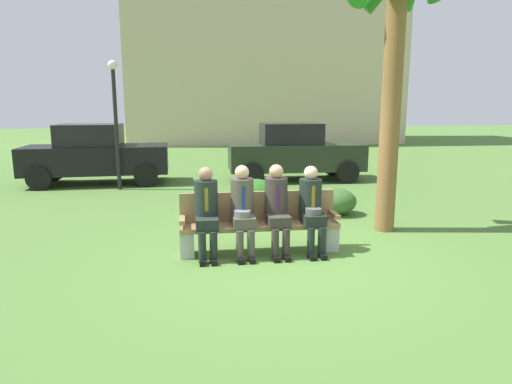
{
  "coord_description": "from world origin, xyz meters",
  "views": [
    {
      "loc": [
        -1.29,
        -6.13,
        2.18
      ],
      "look_at": [
        -0.3,
        0.66,
        0.85
      ],
      "focal_mm": 31.27,
      "sensor_mm": 36.0,
      "label": 1
    }
  ],
  "objects_px": {
    "palm_tree_tall": "(394,19)",
    "parked_car_far": "(294,152)",
    "seated_man_centerright": "(277,205)",
    "shrub_mid_lawn": "(335,201)",
    "seated_man_rightmost": "(312,205)",
    "building_backdrop": "(262,23)",
    "seated_man_centerleft": "(243,206)",
    "street_lamp": "(115,111)",
    "park_bench": "(259,223)",
    "shrub_near_bench": "(255,193)",
    "seated_man_leftmost": "(206,207)",
    "parked_car_near": "(96,154)"
  },
  "relations": [
    {
      "from": "palm_tree_tall",
      "to": "parked_car_far",
      "type": "xyz_separation_m",
      "value": [
        -0.34,
        5.55,
        -2.73
      ]
    },
    {
      "from": "seated_man_centerright",
      "to": "shrub_mid_lawn",
      "type": "xyz_separation_m",
      "value": [
        1.64,
        2.21,
        -0.47
      ]
    },
    {
      "from": "seated_man_rightmost",
      "to": "building_backdrop",
      "type": "xyz_separation_m",
      "value": [
        2.66,
        21.6,
        6.32
      ]
    },
    {
      "from": "seated_man_centerleft",
      "to": "street_lamp",
      "type": "bearing_deg",
      "value": 114.8
    },
    {
      "from": "seated_man_centerleft",
      "to": "park_bench",
      "type": "bearing_deg",
      "value": 26.72
    },
    {
      "from": "shrub_near_bench",
      "to": "parked_car_far",
      "type": "relative_size",
      "value": 0.25
    },
    {
      "from": "seated_man_rightmost",
      "to": "shrub_mid_lawn",
      "type": "bearing_deg",
      "value": 63.38
    },
    {
      "from": "seated_man_rightmost",
      "to": "shrub_near_bench",
      "type": "relative_size",
      "value": 1.3
    },
    {
      "from": "shrub_near_bench",
      "to": "parked_car_far",
      "type": "xyz_separation_m",
      "value": [
        1.66,
        3.45,
        0.53
      ]
    },
    {
      "from": "seated_man_leftmost",
      "to": "parked_car_near",
      "type": "bearing_deg",
      "value": 113.2
    },
    {
      "from": "seated_man_rightmost",
      "to": "street_lamp",
      "type": "bearing_deg",
      "value": 122.79
    },
    {
      "from": "parked_car_near",
      "to": "building_backdrop",
      "type": "distance_m",
      "value": 17.65
    },
    {
      "from": "seated_man_rightmost",
      "to": "parked_car_far",
      "type": "bearing_deg",
      "value": 79.16
    },
    {
      "from": "seated_man_leftmost",
      "to": "seated_man_centerleft",
      "type": "distance_m",
      "value": 0.53
    },
    {
      "from": "palm_tree_tall",
      "to": "street_lamp",
      "type": "height_order",
      "value": "palm_tree_tall"
    },
    {
      "from": "palm_tree_tall",
      "to": "parked_car_far",
      "type": "distance_m",
      "value": 6.19
    },
    {
      "from": "seated_man_centerleft",
      "to": "seated_man_rightmost",
      "type": "bearing_deg",
      "value": -0.16
    },
    {
      "from": "park_bench",
      "to": "seated_man_leftmost",
      "type": "height_order",
      "value": "seated_man_leftmost"
    },
    {
      "from": "seated_man_centerleft",
      "to": "seated_man_centerright",
      "type": "height_order",
      "value": "seated_man_centerright"
    },
    {
      "from": "parked_car_far",
      "to": "building_backdrop",
      "type": "bearing_deg",
      "value": 84.64
    },
    {
      "from": "seated_man_centerright",
      "to": "seated_man_rightmost",
      "type": "height_order",
      "value": "seated_man_centerright"
    },
    {
      "from": "seated_man_leftmost",
      "to": "seated_man_centerright",
      "type": "distance_m",
      "value": 1.04
    },
    {
      "from": "park_bench",
      "to": "street_lamp",
      "type": "xyz_separation_m",
      "value": [
        -2.89,
        5.55,
        1.61
      ]
    },
    {
      "from": "seated_man_leftmost",
      "to": "seated_man_centerleft",
      "type": "bearing_deg",
      "value": -0.47
    },
    {
      "from": "park_bench",
      "to": "palm_tree_tall",
      "type": "relative_size",
      "value": 0.47
    },
    {
      "from": "seated_man_rightmost",
      "to": "building_backdrop",
      "type": "height_order",
      "value": "building_backdrop"
    },
    {
      "from": "shrub_near_bench",
      "to": "seated_man_leftmost",
      "type": "bearing_deg",
      "value": -110.63
    },
    {
      "from": "seated_man_rightmost",
      "to": "parked_car_far",
      "type": "height_order",
      "value": "parked_car_far"
    },
    {
      "from": "seated_man_centerright",
      "to": "shrub_near_bench",
      "type": "height_order",
      "value": "seated_man_centerright"
    },
    {
      "from": "seated_man_leftmost",
      "to": "parked_car_far",
      "type": "distance_m",
      "value": 7.09
    },
    {
      "from": "park_bench",
      "to": "shrub_near_bench",
      "type": "bearing_deg",
      "value": 83.04
    },
    {
      "from": "seated_man_centerleft",
      "to": "parked_car_far",
      "type": "xyz_separation_m",
      "value": [
        2.29,
        6.51,
        0.1
      ]
    },
    {
      "from": "seated_man_leftmost",
      "to": "shrub_mid_lawn",
      "type": "xyz_separation_m",
      "value": [
        2.68,
        2.21,
        -0.47
      ]
    },
    {
      "from": "seated_man_centerright",
      "to": "shrub_mid_lawn",
      "type": "bearing_deg",
      "value": 53.42
    },
    {
      "from": "seated_man_centerleft",
      "to": "shrub_near_bench",
      "type": "xyz_separation_m",
      "value": [
        0.62,
        3.06,
        -0.43
      ]
    },
    {
      "from": "parked_car_far",
      "to": "street_lamp",
      "type": "bearing_deg",
      "value": -170.51
    },
    {
      "from": "parked_car_near",
      "to": "street_lamp",
      "type": "relative_size",
      "value": 1.2
    },
    {
      "from": "seated_man_centerleft",
      "to": "seated_man_leftmost",
      "type": "bearing_deg",
      "value": 179.53
    },
    {
      "from": "seated_man_leftmost",
      "to": "seated_man_centerright",
      "type": "xyz_separation_m",
      "value": [
        1.04,
        0.0,
        0.01
      ]
    },
    {
      "from": "seated_man_leftmost",
      "to": "palm_tree_tall",
      "type": "relative_size",
      "value": 0.26
    },
    {
      "from": "park_bench",
      "to": "seated_man_rightmost",
      "type": "height_order",
      "value": "seated_man_rightmost"
    },
    {
      "from": "seated_man_leftmost",
      "to": "park_bench",
      "type": "bearing_deg",
      "value": 9.2
    },
    {
      "from": "parked_car_near",
      "to": "building_backdrop",
      "type": "bearing_deg",
      "value": 64.59
    },
    {
      "from": "seated_man_leftmost",
      "to": "shrub_mid_lawn",
      "type": "distance_m",
      "value": 3.51
    },
    {
      "from": "park_bench",
      "to": "street_lamp",
      "type": "distance_m",
      "value": 6.47
    },
    {
      "from": "building_backdrop",
      "to": "seated_man_leftmost",
      "type": "bearing_deg",
      "value": -101.08
    },
    {
      "from": "seated_man_rightmost",
      "to": "palm_tree_tall",
      "type": "height_order",
      "value": "palm_tree_tall"
    },
    {
      "from": "palm_tree_tall",
      "to": "street_lamp",
      "type": "xyz_separation_m",
      "value": [
        -5.25,
        4.73,
        -1.52
      ]
    },
    {
      "from": "seated_man_rightmost",
      "to": "parked_car_near",
      "type": "distance_m",
      "value": 8.02
    },
    {
      "from": "seated_man_centerright",
      "to": "parked_car_near",
      "type": "xyz_separation_m",
      "value": [
        -3.9,
        6.67,
        0.09
      ]
    }
  ]
}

